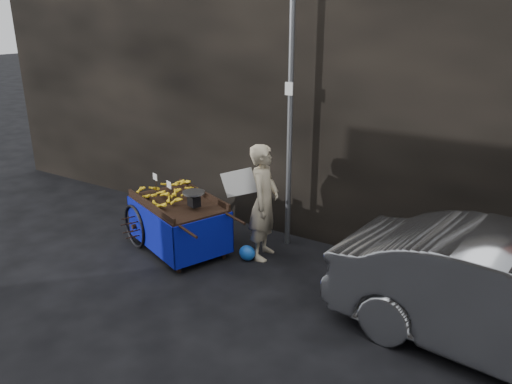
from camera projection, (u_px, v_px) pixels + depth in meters
The scene contains 6 objects.
ground at pixel (223, 272), 6.95m from camera, with size 80.00×80.00×0.00m, color black.
building_wall at pixel (335, 73), 7.97m from camera, with size 13.50×2.00×5.00m.
street_pole at pixel (290, 116), 7.15m from camera, with size 0.12×0.10×4.00m.
banana_cart at pixel (176, 206), 7.43m from camera, with size 2.25×1.59×1.12m.
vendor at pixel (264, 202), 7.12m from camera, with size 0.86×0.70×1.70m.
plastic_bag at pixel (247, 253), 7.25m from camera, with size 0.25×0.20×0.23m, color blue.
Camera 1 is at (3.70, -4.96, 3.39)m, focal length 35.00 mm.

